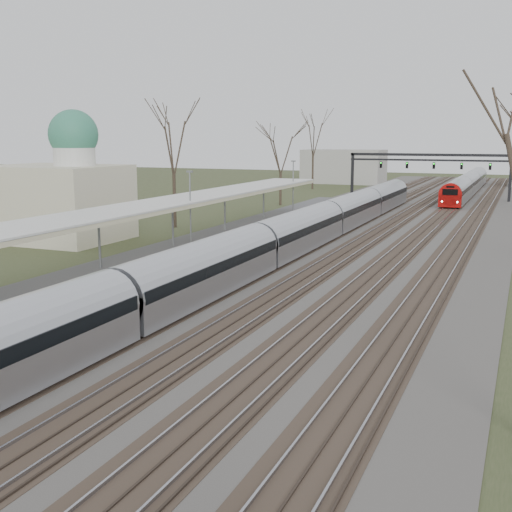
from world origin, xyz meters
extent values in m
cube|color=#474442|center=(0.00, 55.00, 0.05)|extent=(24.00, 160.00, 0.10)
cube|color=#4C3828|center=(-6.00, 55.00, 0.09)|extent=(2.60, 160.00, 0.06)
cube|color=gray|center=(-6.72, 55.00, 0.16)|extent=(0.07, 160.00, 0.12)
cube|color=gray|center=(-5.28, 55.00, 0.16)|extent=(0.07, 160.00, 0.12)
cube|color=#4C3828|center=(-2.50, 55.00, 0.09)|extent=(2.60, 160.00, 0.06)
cube|color=gray|center=(-3.22, 55.00, 0.16)|extent=(0.07, 160.00, 0.12)
cube|color=gray|center=(-1.78, 55.00, 0.16)|extent=(0.07, 160.00, 0.12)
cube|color=#4C3828|center=(1.00, 55.00, 0.09)|extent=(2.60, 160.00, 0.06)
cube|color=gray|center=(0.28, 55.00, 0.16)|extent=(0.07, 160.00, 0.12)
cube|color=gray|center=(1.72, 55.00, 0.16)|extent=(0.07, 160.00, 0.12)
cube|color=#4C3828|center=(4.50, 55.00, 0.09)|extent=(2.60, 160.00, 0.06)
cube|color=gray|center=(3.78, 55.00, 0.16)|extent=(0.07, 160.00, 0.12)
cube|color=gray|center=(5.22, 55.00, 0.16)|extent=(0.07, 160.00, 0.12)
cube|color=#4C3828|center=(8.00, 55.00, 0.09)|extent=(2.60, 160.00, 0.06)
cube|color=gray|center=(7.28, 55.00, 0.16)|extent=(0.07, 160.00, 0.12)
cube|color=gray|center=(8.72, 55.00, 0.16)|extent=(0.07, 160.00, 0.12)
cube|color=#9E9B93|center=(-9.05, 37.50, 0.50)|extent=(3.50, 69.00, 1.00)
cylinder|color=slate|center=(-9.05, 26.00, 2.50)|extent=(0.14, 0.14, 3.00)
cylinder|color=slate|center=(-9.05, 34.00, 2.50)|extent=(0.14, 0.14, 3.00)
cylinder|color=slate|center=(-9.05, 42.00, 2.50)|extent=(0.14, 0.14, 3.00)
cylinder|color=slate|center=(-9.05, 50.00, 2.50)|extent=(0.14, 0.14, 3.00)
cube|color=silver|center=(-9.05, 33.00, 4.05)|extent=(4.10, 50.00, 0.12)
cube|color=beige|center=(-9.05, 33.00, 3.88)|extent=(4.10, 50.00, 0.25)
cube|color=beige|center=(-22.00, 38.00, 3.00)|extent=(10.00, 8.00, 6.00)
cylinder|color=silver|center=(-20.00, 38.00, 7.20)|extent=(3.20, 3.20, 2.50)
sphere|color=#317A61|center=(-20.00, 38.00, 8.40)|extent=(3.80, 3.80, 3.80)
cube|color=black|center=(-10.00, 85.00, 3.00)|extent=(0.35, 0.35, 6.00)
cube|color=black|center=(10.50, 85.00, 3.00)|extent=(0.35, 0.35, 6.00)
cube|color=black|center=(0.25, 85.00, 5.90)|extent=(21.00, 0.35, 0.35)
cube|color=black|center=(0.25, 85.00, 5.20)|extent=(21.00, 0.25, 0.25)
cube|color=black|center=(-6.00, 84.80, 4.50)|extent=(0.32, 0.22, 0.85)
sphere|color=#0CFF19|center=(-6.00, 84.66, 4.75)|extent=(0.16, 0.16, 0.16)
cube|color=black|center=(-2.50, 84.80, 4.50)|extent=(0.32, 0.22, 0.85)
sphere|color=#0CFF19|center=(-2.50, 84.66, 4.75)|extent=(0.16, 0.16, 0.16)
cube|color=black|center=(1.00, 84.80, 4.50)|extent=(0.32, 0.22, 0.85)
sphere|color=#0CFF19|center=(1.00, 84.66, 4.75)|extent=(0.16, 0.16, 0.16)
cube|color=black|center=(4.50, 84.80, 4.50)|extent=(0.32, 0.22, 0.85)
sphere|color=#0CFF19|center=(4.50, 84.66, 4.75)|extent=(0.16, 0.16, 0.16)
cube|color=black|center=(8.00, 84.80, 4.50)|extent=(0.32, 0.22, 0.85)
sphere|color=#0CFF19|center=(8.00, 84.66, 4.75)|extent=(0.16, 0.16, 0.16)
cylinder|color=#2D231C|center=(-17.00, 48.00, 2.48)|extent=(0.30, 0.30, 4.95)
cube|color=#B1B4BC|center=(-2.50, 40.54, 1.10)|extent=(2.55, 75.00, 1.60)
cylinder|color=#B1B4BC|center=(-2.50, 40.54, 1.75)|extent=(2.60, 74.70, 2.60)
cube|color=black|center=(-2.50, 40.54, 1.85)|extent=(2.62, 74.40, 0.55)
cube|color=black|center=(-2.50, 40.54, 0.17)|extent=(1.80, 74.00, 0.35)
cube|color=#B1B4BC|center=(4.50, 95.60, 1.10)|extent=(2.55, 45.00, 1.60)
cylinder|color=#B1B4BC|center=(4.50, 95.60, 1.75)|extent=(2.60, 44.70, 2.60)
cube|color=black|center=(4.50, 95.60, 1.85)|extent=(2.62, 44.40, 0.55)
cube|color=#9E0B09|center=(4.50, 73.20, 1.05)|extent=(2.55, 0.50, 1.50)
cylinder|color=#9E0B09|center=(4.50, 73.25, 1.75)|extent=(2.60, 0.60, 2.60)
cube|color=black|center=(4.50, 72.98, 2.05)|extent=(1.70, 0.12, 0.70)
sphere|color=white|center=(3.65, 73.00, 0.95)|extent=(0.22, 0.22, 0.22)
sphere|color=white|center=(5.35, 73.00, 0.95)|extent=(0.22, 0.22, 0.22)
cube|color=black|center=(4.50, 95.60, 0.17)|extent=(1.80, 44.00, 0.35)
camera|label=1|loc=(12.49, -2.79, 8.19)|focal=45.00mm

